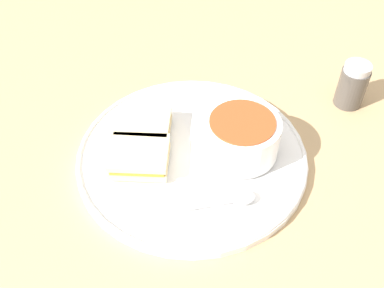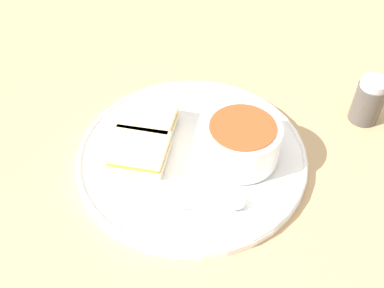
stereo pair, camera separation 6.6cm
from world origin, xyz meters
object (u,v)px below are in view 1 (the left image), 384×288
Objects in this scene: salt_shaker at (352,85)px; soup_bowl at (241,136)px; sandwich_half_near at (143,126)px; sandwich_half_far at (139,157)px; spoon at (237,199)px.

soup_bowl is at bearing -68.90° from salt_shaker.
sandwich_half_near is 0.35m from salt_shaker.
soup_bowl is 1.14× the size of sandwich_half_far.
spoon is at bearing 51.72° from sandwich_half_far.
sandwich_half_far is at bearing 141.56° from spoon.
salt_shaker is at bearing 92.48° from sandwich_half_near.
salt_shaker is (-0.02, 0.35, 0.01)m from sandwich_half_near.
soup_bowl is 1.01× the size of spoon.
soup_bowl is 0.10m from spoon.
sandwich_half_near is (-0.16, -0.11, 0.01)m from spoon.
salt_shaker is (-0.08, 0.37, 0.01)m from sandwich_half_far.
sandwich_half_near is at bearing 168.07° from sandwich_half_far.
sandwich_half_near is (-0.07, -0.14, -0.02)m from soup_bowl.
spoon is 0.15m from sandwich_half_far.
salt_shaker reaches higher than spoon.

